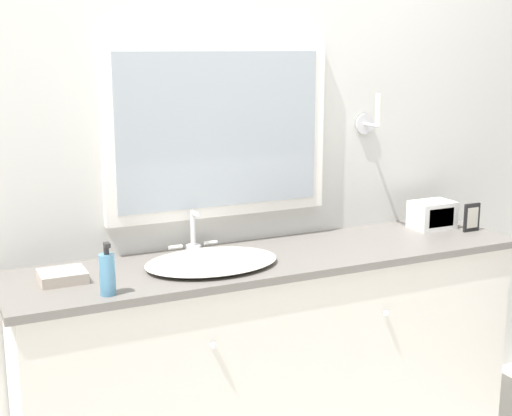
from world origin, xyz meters
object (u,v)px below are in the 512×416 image
sink_basin (211,261)px  appliance_box (432,215)px  soap_bottle (107,273)px  picture_frame (472,217)px

sink_basin → appliance_box: sink_basin is taller
sink_basin → appliance_box: (1.12, 0.10, 0.04)m
soap_bottle → appliance_box: 1.57m
picture_frame → appliance_box: bearing=135.2°
appliance_box → picture_frame: 0.17m
soap_bottle → sink_basin: bearing=20.2°
appliance_box → picture_frame: size_ratio=1.48×
picture_frame → soap_bottle: bearing=-175.3°
sink_basin → soap_bottle: size_ratio=2.83×
appliance_box → picture_frame: bearing=-44.8°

